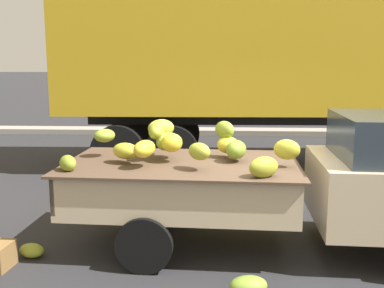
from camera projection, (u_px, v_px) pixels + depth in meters
ground at (268, 253)px, 5.55m from camera, size 220.00×220.00×0.00m
curb_strip at (235, 131)px, 14.81m from camera, size 80.00×0.80×0.16m
pickup_truck at (344, 181)px, 5.45m from camera, size 5.14×1.95×1.70m
semi_trailer at (337, 51)px, 9.78m from camera, size 12.06×2.90×3.95m
fallen_banana_bunch_near_tailgate at (32, 250)px, 5.41m from camera, size 0.36×0.28×0.17m
fallen_banana_bunch_by_wheel at (248, 286)px, 4.53m from camera, size 0.43×0.32×0.19m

